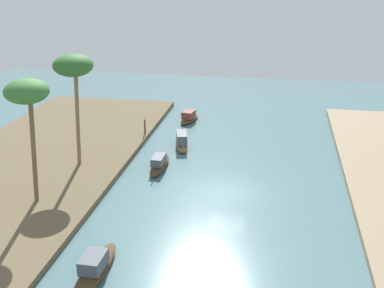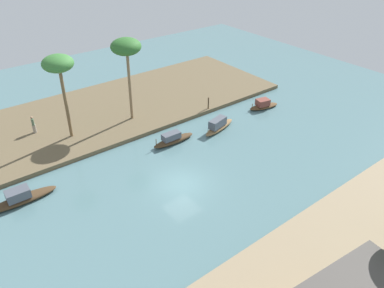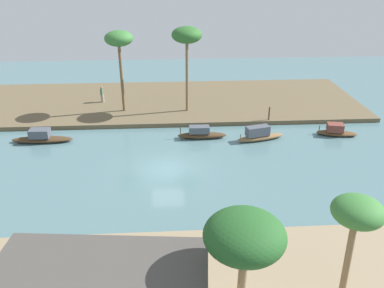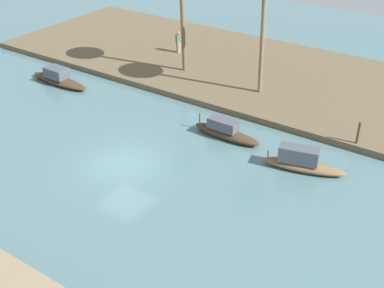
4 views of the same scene
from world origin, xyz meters
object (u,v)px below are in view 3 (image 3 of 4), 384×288
object	(u,v)px
sampan_open_hull	(259,135)
person_on_near_bank	(102,95)
sampan_near_left_bank	(201,134)
mooring_post	(269,113)
palm_tree_left_far	(119,40)
sampan_downstream_large	(336,131)
palm_tree_right_short	(357,215)
sampan_upstream_small	(42,138)
palm_tree_right_tall	(244,238)
palm_tree_left_near	(187,37)

from	to	relation	value
sampan_open_hull	person_on_near_bank	world-z (taller)	person_on_near_bank
sampan_near_left_bank	mooring_post	distance (m)	7.22
palm_tree_left_far	person_on_near_bank	bearing A→B (deg)	-49.38
sampan_downstream_large	palm_tree_right_short	xyz separation A→B (m)	(7.10, 18.48, 4.40)
sampan_upstream_small	palm_tree_right_short	bearing A→B (deg)	135.64
sampan_downstream_large	sampan_upstream_small	xyz separation A→B (m)	(25.55, -0.13, 0.02)
sampan_downstream_large	palm_tree_right_tall	distance (m)	24.78
palm_tree_left_far	palm_tree_right_tall	world-z (taller)	palm_tree_left_far
palm_tree_left_far	sampan_near_left_bank	bearing A→B (deg)	139.77
sampan_near_left_bank	palm_tree_left_far	xyz separation A→B (m)	(7.19, -6.08, 6.93)
sampan_downstream_large	person_on_near_bank	size ratio (longest dim) A/B	2.15
sampan_near_left_bank	palm_tree_left_near	size ratio (longest dim) A/B	0.52
palm_tree_left_near	palm_tree_right_tall	xyz separation A→B (m)	(-0.61, 26.76, -1.93)
sampan_near_left_bank	person_on_near_bank	world-z (taller)	person_on_near_bank
sampan_upstream_small	person_on_near_bank	world-z (taller)	person_on_near_bank
palm_tree_left_far	mooring_post	bearing A→B (deg)	166.88
sampan_upstream_small	mooring_post	size ratio (longest dim) A/B	4.01
sampan_downstream_large	sampan_upstream_small	bearing A→B (deg)	11.59
sampan_open_hull	palm_tree_left_near	size ratio (longest dim) A/B	0.53
mooring_post	palm_tree_right_short	xyz separation A→B (m)	(1.77, 21.46, 3.75)
sampan_open_hull	mooring_post	world-z (taller)	mooring_post
sampan_open_hull	palm_tree_right_short	xyz separation A→B (m)	(0.10, 17.85, 4.29)
sampan_downstream_large	palm_tree_left_far	size ratio (longest dim) A/B	0.46
sampan_downstream_large	palm_tree_left_near	xyz separation A→B (m)	(12.86, -5.89, 7.27)
sampan_upstream_small	mooring_post	distance (m)	20.43
sampan_near_left_bank	mooring_post	world-z (taller)	mooring_post
person_on_near_bank	palm_tree_right_short	world-z (taller)	palm_tree_right_short
palm_tree_right_tall	palm_tree_left_near	bearing A→B (deg)	-88.70
sampan_downstream_large	sampan_near_left_bank	bearing A→B (deg)	11.37
sampan_upstream_small	palm_tree_right_short	size ratio (longest dim) A/B	1.00
mooring_post	person_on_near_bank	bearing A→B (deg)	-20.63
sampan_near_left_bank	sampan_open_hull	size ratio (longest dim) A/B	0.98
palm_tree_left_near	palm_tree_right_tall	bearing A→B (deg)	91.30
palm_tree_right_tall	mooring_post	bearing A→B (deg)	-106.19
person_on_near_bank	sampan_open_hull	bearing A→B (deg)	73.72
sampan_near_left_bank	sampan_open_hull	distance (m)	4.99
sampan_open_hull	sampan_downstream_large	world-z (taller)	sampan_open_hull
sampan_upstream_small	person_on_near_bank	size ratio (longest dim) A/B	3.03
sampan_near_left_bank	palm_tree_left_near	world-z (taller)	palm_tree_left_near
palm_tree_right_short	sampan_open_hull	bearing A→B (deg)	-90.31
person_on_near_bank	palm_tree_right_tall	world-z (taller)	palm_tree_right_tall
sampan_near_left_bank	sampan_downstream_large	world-z (taller)	sampan_near_left_bank
palm_tree_right_tall	palm_tree_right_short	world-z (taller)	palm_tree_right_tall
sampan_downstream_large	mooring_post	xyz separation A→B (m)	(5.33, -2.97, 0.65)
palm_tree_left_near	sampan_open_hull	bearing A→B (deg)	131.94
sampan_downstream_large	mooring_post	bearing A→B (deg)	-17.29
person_on_near_bank	mooring_post	xyz separation A→B (m)	(-16.30, 6.13, -0.09)
sampan_upstream_small	palm_tree_left_far	bearing A→B (deg)	-135.78
sampan_upstream_small	palm_tree_right_short	distance (m)	26.57
sampan_near_left_bank	sampan_open_hull	world-z (taller)	sampan_open_hull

